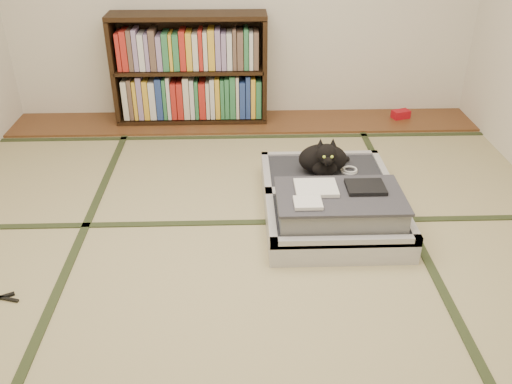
{
  "coord_description": "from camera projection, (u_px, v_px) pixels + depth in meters",
  "views": [
    {
      "loc": [
        -0.04,
        -2.43,
        1.85
      ],
      "look_at": [
        0.05,
        0.35,
        0.25
      ],
      "focal_mm": 38.0,
      "sensor_mm": 36.0,
      "label": 1
    }
  ],
  "objects": [
    {
      "name": "red_item",
      "position": [
        401.0,
        114.0,
        4.8
      ],
      "size": [
        0.17,
        0.13,
        0.07
      ],
      "primitive_type": "cube",
      "rotation": [
        0.0,
        0.0,
        0.33
      ],
      "color": "#AF0E19",
      "rests_on": "wood_strip"
    },
    {
      "name": "cable_coil",
      "position": [
        349.0,
        170.0,
        3.62
      ],
      "size": [
        0.11,
        0.11,
        0.03
      ],
      "color": "white",
      "rests_on": "suitcase"
    },
    {
      "name": "cat",
      "position": [
        324.0,
        159.0,
        3.54
      ],
      "size": [
        0.37,
        0.37,
        0.3
      ],
      "color": "black",
      "rests_on": "suitcase"
    },
    {
      "name": "floor",
      "position": [
        249.0,
        262.0,
        3.02
      ],
      "size": [
        4.5,
        4.5,
        0.0
      ],
      "primitive_type": "plane",
      "color": "tan",
      "rests_on": "ground"
    },
    {
      "name": "suitcase",
      "position": [
        332.0,
        202.0,
        3.37
      ],
      "size": [
        0.83,
        1.11,
        0.33
      ],
      "color": "#BBBBC0",
      "rests_on": "floor"
    },
    {
      "name": "tatami_borders",
      "position": [
        247.0,
        214.0,
        3.45
      ],
      "size": [
        4.0,
        4.5,
        0.01
      ],
      "color": "#2D381E",
      "rests_on": "ground"
    },
    {
      "name": "wood_strip",
      "position": [
        244.0,
        122.0,
        4.75
      ],
      "size": [
        4.0,
        0.5,
        0.02
      ],
      "primitive_type": "cube",
      "color": "brown",
      "rests_on": "ground"
    },
    {
      "name": "bookcase",
      "position": [
        190.0,
        71.0,
        4.58
      ],
      "size": [
        1.29,
        0.3,
        0.92
      ],
      "color": "black",
      "rests_on": "wood_strip"
    }
  ]
}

